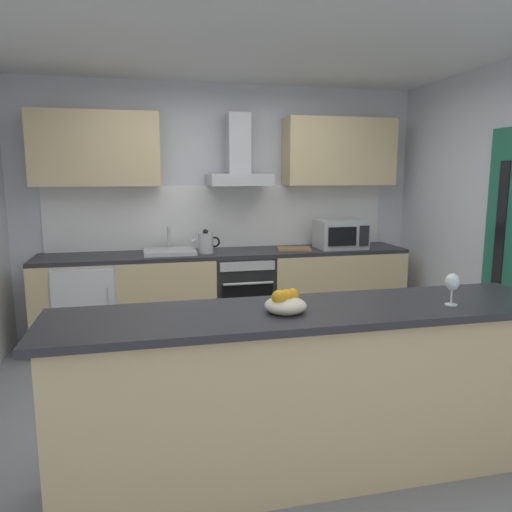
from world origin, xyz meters
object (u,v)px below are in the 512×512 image
Objects in this scene: microwave at (341,234)px; wine_glass at (452,283)px; sink at (170,251)px; kettle at (206,243)px; fruit_bowl at (285,304)px; range_hood at (239,163)px; chopping_board at (294,249)px; oven at (242,293)px; refrigerator at (88,306)px.

microwave is 2.81× the size of wine_glass.
kettle is (0.35, -0.04, 0.08)m from sink.
wine_glass reaches higher than fruit_bowl.
range_hood is 1.04m from chopping_board.
wine_glass is at bearing -75.82° from range_hood.
wine_glass reaches higher than oven.
sink is at bearing 178.43° from chopping_board.
wine_glass is at bearing -48.84° from refrigerator.
oven is 2.35× the size of chopping_board.
kettle is 2.68m from wine_glass.
range_hood is at bearing 84.21° from fruit_bowl.
oven is 2.50m from fruit_bowl.
fruit_bowl is (0.11, -2.39, 0.00)m from kettle.
fruit_bowl is (-0.26, -2.55, -0.78)m from range_hood.
microwave is (2.58, -0.03, 0.62)m from refrigerator.
microwave is 1.47× the size of chopping_board.
wine_glass reaches higher than refrigerator.
sink reaches higher than fruit_bowl.
kettle reaches higher than fruit_bowl.
wine_glass is 0.52× the size of chopping_board.
chopping_board is (0.81, 2.40, -0.10)m from fruit_bowl.
sink reaches higher than refrigerator.
microwave is at bearing -0.47° from chopping_board.
kettle reaches higher than oven.
range_hood is at bearing 164.36° from chopping_board.
oven is 1.60× the size of sink.
chopping_board is at bearing -15.64° from range_hood.
range_hood is at bearing 90.00° from oven.
microwave is at bearing -0.56° from refrigerator.
sink is 2.48m from fruit_bowl.
sink is at bearing 179.13° from oven.
microwave is 1.43m from kettle.
kettle is 1.62× the size of wine_glass.
refrigerator is at bearing 178.46° from kettle.
fruit_bowl is at bearing -108.57° from chopping_board.
oven is 2.77× the size of kettle.
sink is 0.69× the size of range_hood.
refrigerator is at bearing -179.01° from sink.
oven is at bearing -0.87° from sink.
oven is at bearing 104.88° from wine_glass.
chopping_board is (0.55, -0.15, -0.88)m from range_hood.
oven is 0.94× the size of refrigerator.
sink is 2.87m from wine_glass.
chopping_board is (-0.12, 2.48, -0.17)m from wine_glass.
chopping_board is at bearing 71.43° from fruit_bowl.
oven is at bearing 0.10° from refrigerator.
chopping_board reaches higher than refrigerator.
fruit_bowl is at bearing -62.51° from refrigerator.
range_hood is at bearing 9.33° from sink.
sink is at bearing 178.75° from microwave.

